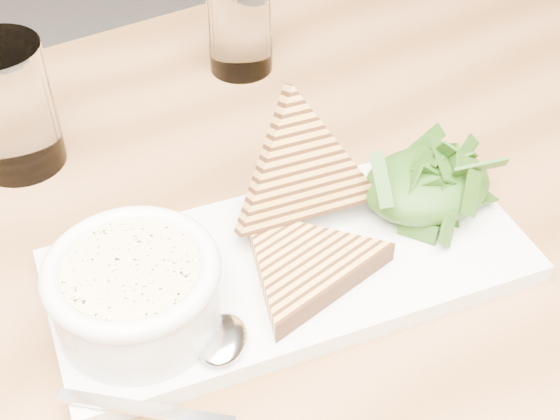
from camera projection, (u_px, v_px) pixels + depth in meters
name	position (u px, v px, depth m)	size (l,w,h in m)	color
table_top	(163.00, 355.00, 0.58)	(1.30, 0.87, 0.04)	#97623A
table_leg_br	(463.00, 193.00, 1.26)	(0.06, 0.06, 0.69)	#97623A
platter	(291.00, 266.00, 0.60)	(0.37, 0.17, 0.02)	silver
soup_bowl	(137.00, 299.00, 0.54)	(0.11, 0.11, 0.05)	silver
soup	(131.00, 272.00, 0.52)	(0.10, 0.10, 0.01)	beige
bowl_rim	(131.00, 270.00, 0.52)	(0.12, 0.12, 0.01)	silver
sandwich_flat	(305.00, 265.00, 0.58)	(0.14, 0.14, 0.02)	gold
sandwich_lean	(303.00, 173.00, 0.60)	(0.14, 0.14, 0.08)	gold
salad_base	(426.00, 185.00, 0.63)	(0.11, 0.09, 0.04)	black
arugula_pile	(427.00, 179.00, 0.63)	(0.11, 0.10, 0.05)	#3A661A
spoon_bowl	(222.00, 339.00, 0.53)	(0.03, 0.05, 0.01)	silver
spoon_handle	(146.00, 409.00, 0.50)	(0.12, 0.01, 0.00)	silver
glass_near	(9.00, 107.00, 0.67)	(0.08, 0.08, 0.12)	white
glass_far	(240.00, 24.00, 0.80)	(0.07, 0.07, 0.10)	white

